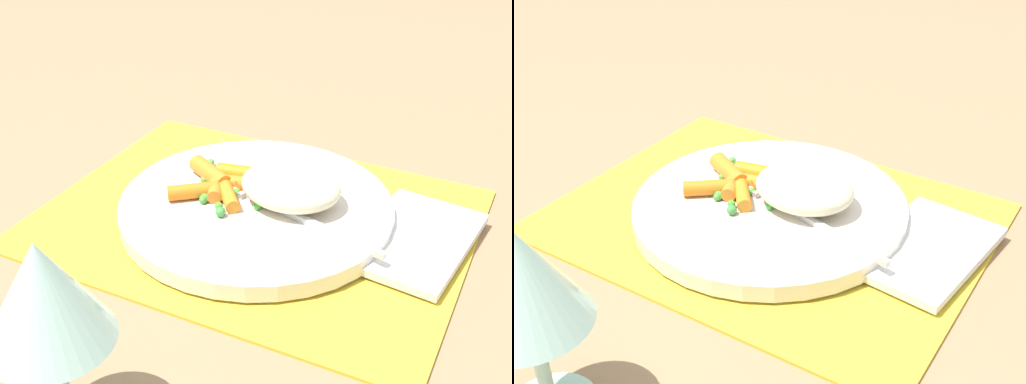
# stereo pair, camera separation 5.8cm
# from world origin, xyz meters

# --- Properties ---
(ground_plane) EXTENTS (2.40, 2.40, 0.00)m
(ground_plane) POSITION_xyz_m (0.00, 0.00, 0.00)
(ground_plane) COLOR #997551
(placemat) EXTENTS (0.41, 0.32, 0.01)m
(placemat) POSITION_xyz_m (0.00, 0.00, 0.00)
(placemat) COLOR gold
(placemat) RESTS_ON ground_plane
(plate) EXTENTS (0.27, 0.27, 0.02)m
(plate) POSITION_xyz_m (0.00, 0.00, 0.01)
(plate) COLOR silver
(plate) RESTS_ON placemat
(rice_mound) EXTENTS (0.10, 0.08, 0.04)m
(rice_mound) POSITION_xyz_m (-0.03, -0.01, 0.04)
(rice_mound) COLOR beige
(rice_mound) RESTS_ON plate
(carrot_portion) EXTENTS (0.10, 0.09, 0.02)m
(carrot_portion) POSITION_xyz_m (0.04, -0.01, 0.03)
(carrot_portion) COLOR orange
(carrot_portion) RESTS_ON plate
(pea_scatter) EXTENTS (0.09, 0.09, 0.01)m
(pea_scatter) POSITION_xyz_m (0.04, 0.01, 0.03)
(pea_scatter) COLOR #4D9538
(pea_scatter) RESTS_ON plate
(fork) EXTENTS (0.20, 0.06, 0.01)m
(fork) POSITION_xyz_m (-0.02, 0.01, 0.03)
(fork) COLOR #BDBDBD
(fork) RESTS_ON plate
(wine_glass) EXTENTS (0.08, 0.08, 0.15)m
(wine_glass) POSITION_xyz_m (0.00, 0.28, 0.11)
(wine_glass) COLOR #B2E0CC
(wine_glass) RESTS_ON ground_plane
(napkin) EXTENTS (0.11, 0.16, 0.01)m
(napkin) POSITION_xyz_m (-0.15, -0.02, 0.01)
(napkin) COLOR white
(napkin) RESTS_ON placemat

